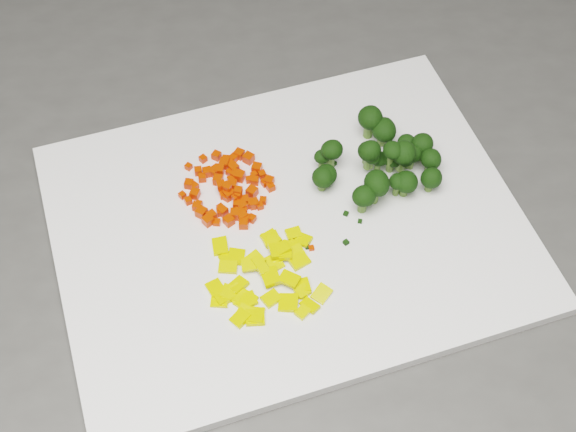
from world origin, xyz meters
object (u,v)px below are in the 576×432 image
object	(u,v)px
carrot_pile	(223,184)
broccoli_pile	(376,152)
cutting_board	(288,226)
pepper_pile	(269,268)
counter_block	(265,385)

from	to	relation	value
carrot_pile	broccoli_pile	distance (m)	0.15
cutting_board	pepper_pile	world-z (taller)	pepper_pile
counter_block	broccoli_pile	bearing A→B (deg)	-7.59
carrot_pile	pepper_pile	size ratio (longest dim) A/B	0.86
counter_block	pepper_pile	world-z (taller)	pepper_pile
cutting_board	carrot_pile	size ratio (longest dim) A/B	4.50
broccoli_pile	counter_block	bearing A→B (deg)	172.41
pepper_pile	broccoli_pile	size ratio (longest dim) A/B	0.97
carrot_pile	broccoli_pile	bearing A→B (deg)	-9.61
counter_block	carrot_pile	distance (m)	0.48
cutting_board	broccoli_pile	bearing A→B (deg)	16.18
counter_block	carrot_pile	size ratio (longest dim) A/B	11.11
counter_block	carrot_pile	world-z (taller)	carrot_pile
counter_block	broccoli_pile	distance (m)	0.50
pepper_pile	carrot_pile	bearing A→B (deg)	95.88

